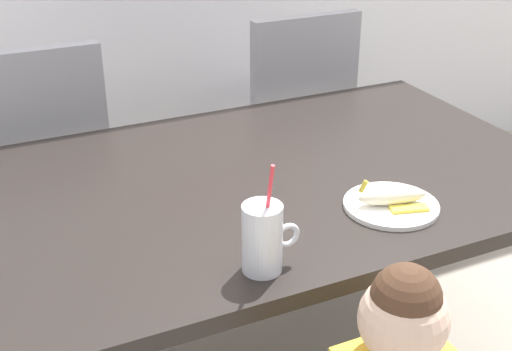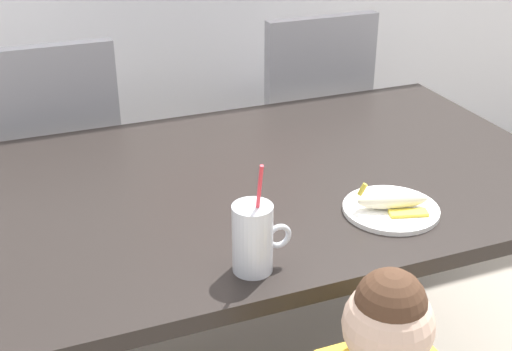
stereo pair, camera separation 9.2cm
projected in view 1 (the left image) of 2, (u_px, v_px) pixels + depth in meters
dining_table at (265, 203)px, 1.84m from camera, size 1.59×0.99×0.72m
dining_chair_left at (41, 163)px, 2.28m from camera, size 0.44×0.44×0.96m
dining_chair_right at (289, 116)px, 2.65m from camera, size 0.44×0.44×0.96m
milk_cup at (263, 242)px, 1.39m from camera, size 0.13×0.08×0.25m
snack_plate at (391, 205)px, 1.65m from camera, size 0.23×0.23×0.01m
peeled_banana at (393, 197)px, 1.63m from camera, size 0.18×0.13×0.07m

